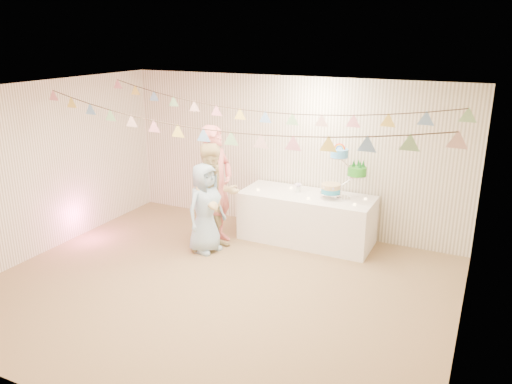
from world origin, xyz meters
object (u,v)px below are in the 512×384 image
at_px(person_adult_a, 216,186).
at_px(table, 306,218).
at_px(person_child, 205,208).
at_px(person_adult_b, 214,197).
at_px(cake_stand, 343,176).

bearing_deg(person_adult_a, table, -55.60).
relative_size(person_adult_a, person_child, 1.36).
relative_size(person_adult_b, person_child, 1.20).
height_order(person_adult_a, person_child, person_adult_a).
height_order(cake_stand, person_adult_b, person_adult_b).
height_order(person_adult_b, person_child, person_adult_b).
bearing_deg(person_child, person_adult_b, -14.70).
bearing_deg(cake_stand, person_adult_a, -157.97).
distance_m(person_adult_b, person_child, 0.21).
distance_m(person_adult_a, person_adult_b, 0.26).
distance_m(cake_stand, person_child, 2.17).
bearing_deg(person_adult_a, person_child, -172.14).
xyz_separation_m(table, cake_stand, (0.55, 0.05, 0.76)).
xyz_separation_m(person_adult_a, person_child, (0.01, -0.36, -0.25)).
distance_m(table, person_adult_b, 1.56).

